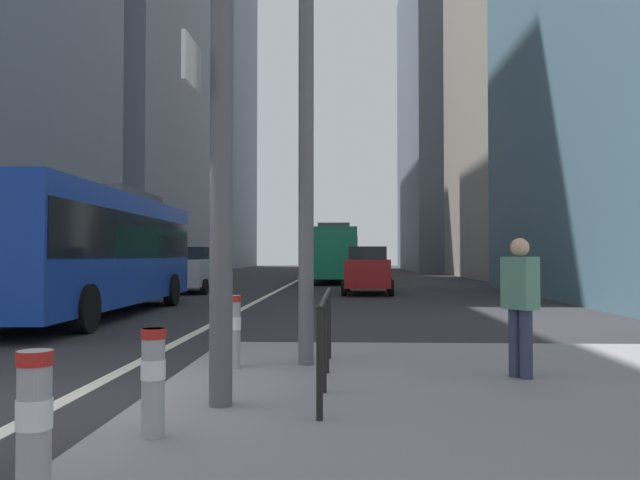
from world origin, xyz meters
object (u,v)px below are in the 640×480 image
Objects in this scene: city_bus_blue_oncoming at (92,245)px; pedestrian_waiting at (520,300)px; bollard_left at (34,425)px; bollard_right at (153,376)px; car_receding_far at (368,270)px; car_oncoming_mid at (192,269)px; city_bus_red_receding at (335,252)px; bollard_back at (233,328)px; car_receding_near at (336,262)px; car_oncoming_far at (213,264)px.

city_bus_blue_oncoming reaches higher than pedestrian_waiting.
bollard_right is (0.18, 1.55, -0.03)m from bollard_left.
car_receding_far reaches higher than bollard_left.
car_oncoming_mid is 5.47× the size of bollard_right.
city_bus_red_receding is at bearing 88.50° from bollard_right.
bollard_back is (5.15, -19.20, -0.33)m from car_oncoming_mid.
bollard_right is at bearing -91.50° from city_bus_red_receding.
car_receding_near is at bearing 82.05° from city_bus_blue_oncoming.
car_oncoming_mid is 21.47m from pedestrian_waiting.
car_receding_near is at bearing 89.25° from bollard_back.
bollard_right is 4.39m from pedestrian_waiting.
car_oncoming_far is at bearing -121.02° from car_receding_near.
car_receding_near and car_oncoming_far have the same top height.
bollard_left is 1.06× the size of bollard_right.
car_receding_near is 0.95× the size of car_receding_far.
car_receding_far is at bearing -86.85° from car_receding_near.
city_bus_red_receding is 12.46m from car_receding_far.
city_bus_blue_oncoming reaches higher than car_receding_near.
car_oncoming_mid is at bearing 113.58° from pedestrian_waiting.
city_bus_red_receding is at bearing 97.27° from car_receding_far.
city_bus_blue_oncoming is at bearing -89.85° from car_oncoming_mid.
bollard_left reaches higher than bollard_right.
bollard_back is at bearing 86.50° from bollard_left.
car_oncoming_far is at bearing 107.08° from pedestrian_waiting.
city_bus_red_receding reaches higher than car_receding_near.
bollard_right is at bearing 83.32° from bollard_left.
car_receding_far is (1.71, -31.07, 0.00)m from car_receding_near.
pedestrian_waiting is (1.08, -18.98, 0.05)m from car_receding_far.
city_bus_blue_oncoming reaches higher than bollard_back.
car_oncoming_mid reaches higher than bollard_back.
bollard_left is 0.98× the size of bollard_back.
pedestrian_waiting is at bearing -7.89° from bollard_back.
car_receding_near is (5.80, 30.37, -0.00)m from car_oncoming_mid.
city_bus_blue_oncoming is 12.40× the size of bollard_left.
car_receding_far is 19.01m from pedestrian_waiting.
car_receding_far reaches higher than bollard_back.
city_bus_blue_oncoming is 13.20× the size of bollard_right.
car_oncoming_mid is 2.85× the size of pedestrian_waiting.
city_bus_blue_oncoming is 12.26m from pedestrian_waiting.
city_bus_red_receding reaches higher than bollard_left.
car_oncoming_far is (-10.04, 17.22, -0.00)m from car_receding_far.
car_oncoming_far is at bearing 120.26° from car_receding_far.
pedestrian_waiting reaches higher than bollard_right.
car_oncoming_mid is at bearing 105.01° from bollard_back.
car_oncoming_far is (-8.33, -13.86, -0.00)m from car_receding_near.
bollard_back is (5.12, -8.26, -1.18)m from city_bus_blue_oncoming.
city_bus_blue_oncoming reaches higher than bollard_right.
bollard_right is (7.58, -38.76, -0.37)m from car_oncoming_far.
car_receding_far is 5.09× the size of bollard_back.
bollard_left is 1.56m from bollard_right.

